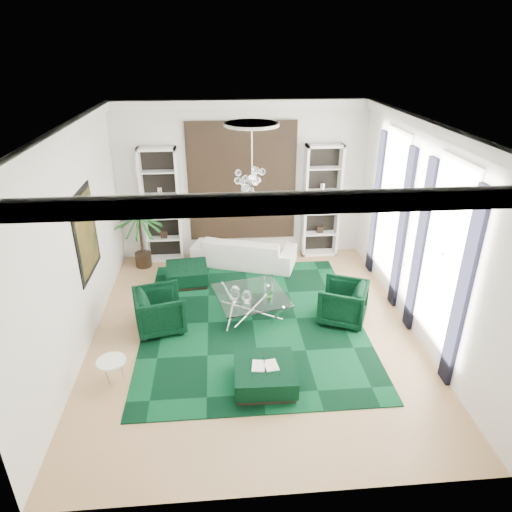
{
  "coord_description": "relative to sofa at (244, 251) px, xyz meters",
  "views": [
    {
      "loc": [
        -0.57,
        -7.22,
        5.0
      ],
      "look_at": [
        0.09,
        0.5,
        1.32
      ],
      "focal_mm": 32.0,
      "sensor_mm": 36.0,
      "label": 1
    }
  ],
  "objects": [
    {
      "name": "floor",
      "position": [
        0.0,
        -2.85,
        -0.37
      ],
      "size": [
        6.0,
        7.0,
        0.02
      ],
      "primitive_type": "cube",
      "color": "tan",
      "rests_on": "ground"
    },
    {
      "name": "ceiling",
      "position": [
        0.0,
        -2.85,
        3.45
      ],
      "size": [
        6.0,
        7.0,
        0.02
      ],
      "primitive_type": "cube",
      "color": "white",
      "rests_on": "ground"
    },
    {
      "name": "wall_back",
      "position": [
        0.0,
        0.66,
        1.54
      ],
      "size": [
        6.0,
        0.02,
        3.8
      ],
      "primitive_type": "cube",
      "color": "silver",
      "rests_on": "ground"
    },
    {
      "name": "wall_front",
      "position": [
        0.0,
        -6.36,
        1.54
      ],
      "size": [
        6.0,
        0.02,
        3.8
      ],
      "primitive_type": "cube",
      "color": "silver",
      "rests_on": "ground"
    },
    {
      "name": "wall_left",
      "position": [
        -3.01,
        -2.85,
        1.54
      ],
      "size": [
        0.02,
        7.0,
        3.8
      ],
      "primitive_type": "cube",
      "color": "silver",
      "rests_on": "ground"
    },
    {
      "name": "wall_right",
      "position": [
        3.01,
        -2.85,
        1.54
      ],
      "size": [
        0.02,
        7.0,
        3.8
      ],
      "primitive_type": "cube",
      "color": "silver",
      "rests_on": "ground"
    },
    {
      "name": "crown_molding",
      "position": [
        0.0,
        -2.85,
        3.34
      ],
      "size": [
        6.0,
        7.0,
        0.18
      ],
      "primitive_type": null,
      "color": "white",
      "rests_on": "ceiling"
    },
    {
      "name": "ceiling_medallion",
      "position": [
        0.0,
        -2.55,
        3.41
      ],
      "size": [
        0.9,
        0.9,
        0.05
      ],
      "primitive_type": "cylinder",
      "color": "white",
      "rests_on": "ceiling"
    },
    {
      "name": "tapestry",
      "position": [
        0.0,
        0.61,
        1.54
      ],
      "size": [
        2.5,
        0.06,
        2.8
      ],
      "primitive_type": "cube",
      "color": "black",
      "rests_on": "wall_back"
    },
    {
      "name": "shelving_left",
      "position": [
        -1.95,
        0.46,
        1.04
      ],
      "size": [
        0.9,
        0.38,
        2.8
      ],
      "primitive_type": null,
      "color": "white",
      "rests_on": "floor"
    },
    {
      "name": "shelving_right",
      "position": [
        1.95,
        0.46,
        1.04
      ],
      "size": [
        0.9,
        0.38,
        2.8
      ],
      "primitive_type": null,
      "color": "white",
      "rests_on": "floor"
    },
    {
      "name": "painting",
      "position": [
        -2.97,
        -2.25,
        1.49
      ],
      "size": [
        0.04,
        1.3,
        1.6
      ],
      "primitive_type": "cube",
      "color": "black",
      "rests_on": "wall_left"
    },
    {
      "name": "window_near",
      "position": [
        2.99,
        -3.75,
        1.54
      ],
      "size": [
        0.03,
        1.1,
        2.9
      ],
      "primitive_type": "cube",
      "color": "white",
      "rests_on": "wall_right"
    },
    {
      "name": "curtain_near_a",
      "position": [
        2.96,
        -4.53,
        1.29
      ],
      "size": [
        0.07,
        0.3,
        3.25
      ],
      "primitive_type": "cube",
      "color": "black",
      "rests_on": "floor"
    },
    {
      "name": "curtain_near_b",
      "position": [
        2.96,
        -2.97,
        1.29
      ],
      "size": [
        0.07,
        0.3,
        3.25
      ],
      "primitive_type": "cube",
      "color": "black",
      "rests_on": "floor"
    },
    {
      "name": "window_far",
      "position": [
        2.99,
        -1.35,
        1.54
      ],
      "size": [
        0.03,
        1.1,
        2.9
      ],
      "primitive_type": "cube",
      "color": "white",
      "rests_on": "wall_right"
    },
    {
      "name": "curtain_far_a",
      "position": [
        2.96,
        -2.13,
        1.29
      ],
      "size": [
        0.07,
        0.3,
        3.25
      ],
      "primitive_type": "cube",
      "color": "black",
      "rests_on": "floor"
    },
    {
      "name": "curtain_far_b",
      "position": [
        2.96,
        -0.57,
        1.29
      ],
      "size": [
        0.07,
        0.3,
        3.25
      ],
      "primitive_type": "cube",
      "color": "black",
      "rests_on": "floor"
    },
    {
      "name": "rug",
      "position": [
        0.0,
        -2.55,
        -0.35
      ],
      "size": [
        4.2,
        5.0,
        0.02
      ],
      "primitive_type": "cube",
      "color": "black",
      "rests_on": "floor"
    },
    {
      "name": "sofa",
      "position": [
        0.0,
        0.0,
        0.0
      ],
      "size": [
        2.63,
        1.69,
        0.72
      ],
      "primitive_type": "imported",
      "rotation": [
        0.0,
        0.0,
        2.82
      ],
      "color": "white",
      "rests_on": "floor"
    },
    {
      "name": "armchair_left",
      "position": [
        -1.75,
        -2.65,
        0.05
      ],
      "size": [
        1.07,
        1.06,
        0.81
      ],
      "primitive_type": "imported",
      "rotation": [
        0.0,
        0.0,
        1.82
      ],
      "color": "black",
      "rests_on": "floor"
    },
    {
      "name": "armchair_right",
      "position": [
        1.75,
        -2.65,
        0.04
      ],
      "size": [
        1.15,
        1.14,
        0.8
      ],
      "primitive_type": "imported",
      "rotation": [
        0.0,
        0.0,
        -1.99
      ],
      "color": "black",
      "rests_on": "floor"
    },
    {
      "name": "coffee_table",
      "position": [
        0.0,
        -2.3,
        -0.13
      ],
      "size": [
        1.58,
        1.58,
        0.46
      ],
      "primitive_type": null,
      "rotation": [
        0.0,
        0.0,
        0.22
      ],
      "color": "white",
      "rests_on": "floor"
    },
    {
      "name": "ottoman_side",
      "position": [
        -1.35,
        -0.85,
        -0.16
      ],
      "size": [
        0.98,
        0.98,
        0.4
      ],
      "primitive_type": "cube",
      "rotation": [
        0.0,
        0.0,
        0.09
      ],
      "color": "black",
      "rests_on": "floor"
    },
    {
      "name": "ottoman_front",
      "position": [
        0.05,
        -4.4,
        -0.17
      ],
      "size": [
        0.98,
        0.98,
        0.38
      ],
      "primitive_type": "cube",
      "rotation": [
        0.0,
        0.0,
        -0.02
      ],
      "color": "black",
      "rests_on": "floor"
    },
    {
      "name": "book",
      "position": [
        0.05,
        -4.4,
        0.04
      ],
      "size": [
        0.42,
        0.28,
        0.03
      ],
      "primitive_type": "cube",
      "color": "white",
      "rests_on": "ottoman_front"
    },
    {
      "name": "side_table",
      "position": [
        -2.35,
        -4.15,
        -0.14
      ],
      "size": [
        0.49,
        0.49,
        0.44
      ],
      "primitive_type": "cylinder",
      "rotation": [
        0.0,
        0.0,
        0.06
      ],
      "color": "white",
      "rests_on": "floor"
    },
    {
      "name": "palm",
      "position": [
        -2.45,
        0.1,
        0.71
      ],
      "size": [
        1.69,
        1.69,
        2.13
      ],
      "primitive_type": null,
      "rotation": [
        0.0,
        0.0,
        -0.33
      ],
      "color": "#19591E",
      "rests_on": "floor"
    },
    {
      "name": "chandelier",
      "position": [
        0.0,
        -2.55,
        2.49
      ],
      "size": [
        0.86,
        0.86,
        0.65
      ],
      "primitive_type": null,
      "rotation": [
        0.0,
        0.0,
        0.21
      ],
      "color": "white",
      "rests_on": "ceiling"
    },
    {
      "name": "table_plant",
      "position": [
        0.33,
        -2.58,
        0.22
      ],
      "size": [
        0.14,
        0.12,
        0.23
      ],
      "primitive_type": "imported",
      "rotation": [
        0.0,
        0.0,
        -0.15
      ],
      "color": "#19591E",
      "rests_on": "coffee_table"
    }
  ]
}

